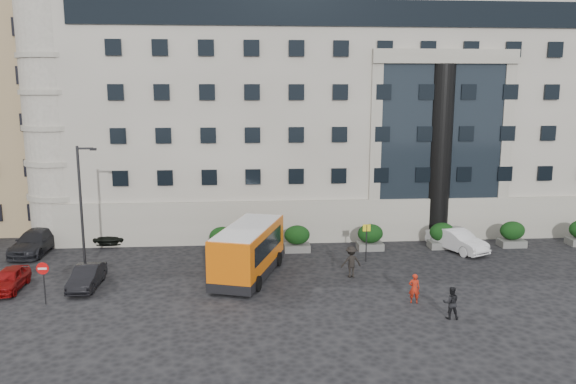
# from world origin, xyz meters

# --- Properties ---
(ground) EXTENTS (120.00, 120.00, 0.00)m
(ground) POSITION_xyz_m (0.00, 0.00, 0.00)
(ground) COLOR black
(ground) RESTS_ON ground
(civic_building) EXTENTS (44.00, 24.00, 18.00)m
(civic_building) POSITION_xyz_m (6.00, 22.00, 9.00)
(civic_building) COLOR gray
(civic_building) RESTS_ON ground
(entrance_column) EXTENTS (1.80, 1.80, 13.00)m
(entrance_column) POSITION_xyz_m (12.00, 10.30, 6.50)
(entrance_column) COLOR black
(entrance_column) RESTS_ON ground
(apartment_far) EXTENTS (13.00, 13.00, 22.00)m
(apartment_far) POSITION_xyz_m (-27.00, 38.00, 11.00)
(apartment_far) COLOR olive
(apartment_far) RESTS_ON ground
(hedge_a) EXTENTS (1.80, 1.26, 1.84)m
(hedge_a) POSITION_xyz_m (-4.00, 7.80, 0.93)
(hedge_a) COLOR #5B5B58
(hedge_a) RESTS_ON ground
(hedge_b) EXTENTS (1.80, 1.26, 1.84)m
(hedge_b) POSITION_xyz_m (1.20, 7.80, 0.93)
(hedge_b) COLOR #5B5B58
(hedge_b) RESTS_ON ground
(hedge_c) EXTENTS (1.80, 1.26, 1.84)m
(hedge_c) POSITION_xyz_m (6.40, 7.80, 0.93)
(hedge_c) COLOR #5B5B58
(hedge_c) RESTS_ON ground
(hedge_d) EXTENTS (1.80, 1.26, 1.84)m
(hedge_d) POSITION_xyz_m (11.60, 7.80, 0.93)
(hedge_d) COLOR #5B5B58
(hedge_d) RESTS_ON ground
(hedge_e) EXTENTS (1.80, 1.26, 1.84)m
(hedge_e) POSITION_xyz_m (16.80, 7.80, 0.93)
(hedge_e) COLOR #5B5B58
(hedge_e) RESTS_ON ground
(street_lamp) EXTENTS (1.16, 0.18, 8.00)m
(street_lamp) POSITION_xyz_m (-11.94, 3.00, 4.37)
(street_lamp) COLOR #262628
(street_lamp) RESTS_ON ground
(bus_stop_sign) EXTENTS (0.50, 0.08, 2.52)m
(bus_stop_sign) POSITION_xyz_m (5.50, 5.00, 1.73)
(bus_stop_sign) COLOR #262628
(bus_stop_sign) RESTS_ON ground
(no_entry_sign) EXTENTS (0.64, 0.16, 2.32)m
(no_entry_sign) POSITION_xyz_m (-13.00, -1.04, 1.65)
(no_entry_sign) COLOR #262628
(no_entry_sign) RESTS_ON ground
(minibus) EXTENTS (4.73, 7.87, 3.11)m
(minibus) POSITION_xyz_m (-2.24, 2.70, 1.71)
(minibus) COLOR #D45A09
(minibus) RESTS_ON ground
(red_truck) EXTENTS (3.18, 6.12, 3.19)m
(red_truck) POSITION_xyz_m (-11.96, 15.69, 1.63)
(red_truck) COLOR #9D110B
(red_truck) RESTS_ON ground
(parked_car_a) EXTENTS (1.60, 3.75, 1.26)m
(parked_car_a) POSITION_xyz_m (-15.77, 1.38, 0.63)
(parked_car_a) COLOR maroon
(parked_car_a) RESTS_ON ground
(parked_car_b) EXTENTS (1.42, 3.89, 1.27)m
(parked_car_b) POSITION_xyz_m (-11.50, 1.45, 0.64)
(parked_car_b) COLOR black
(parked_car_b) RESTS_ON ground
(parked_car_c) EXTENTS (2.40, 5.41, 1.54)m
(parked_car_c) POSITION_xyz_m (-17.00, 8.84, 0.77)
(parked_car_c) COLOR black
(parked_car_c) RESTS_ON ground
(parked_car_d) EXTENTS (2.58, 5.42, 1.49)m
(parked_car_d) POSITION_xyz_m (-12.26, 12.02, 0.75)
(parked_car_d) COLOR black
(parked_car_d) RESTS_ON ground
(white_taxi) EXTENTS (3.47, 4.94, 1.55)m
(white_taxi) POSITION_xyz_m (12.41, 7.00, 0.77)
(white_taxi) COLOR silver
(white_taxi) RESTS_ON ground
(pedestrian_a) EXTENTS (0.65, 0.49, 1.62)m
(pedestrian_a) POSITION_xyz_m (6.50, -2.32, 0.81)
(pedestrian_a) COLOR #AA2211
(pedestrian_a) RESTS_ON ground
(pedestrian_b) EXTENTS (0.88, 0.73, 1.65)m
(pedestrian_b) POSITION_xyz_m (7.70, -4.47, 0.82)
(pedestrian_b) COLOR black
(pedestrian_b) RESTS_ON ground
(pedestrian_c) EXTENTS (1.35, 0.92, 1.92)m
(pedestrian_c) POSITION_xyz_m (3.94, 2.06, 0.96)
(pedestrian_c) COLOR black
(pedestrian_c) RESTS_ON ground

